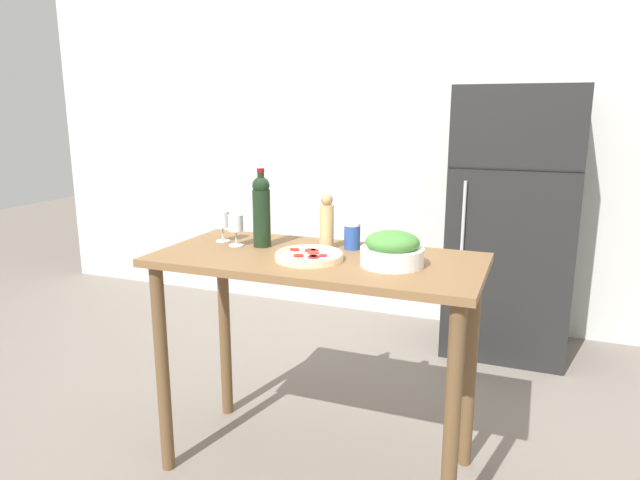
% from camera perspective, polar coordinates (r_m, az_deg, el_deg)
% --- Properties ---
extents(ground_plane, '(14.00, 14.00, 0.00)m').
position_cam_1_polar(ground_plane, '(2.70, -0.26, -21.56)').
color(ground_plane, slate).
extents(wall_back, '(6.40, 0.06, 2.60)m').
position_cam_1_polar(wall_back, '(4.15, 10.10, 9.60)').
color(wall_back, silver).
rests_on(wall_back, ground_plane).
extents(refrigerator, '(0.74, 0.66, 1.67)m').
position_cam_1_polar(refrigerator, '(3.77, 18.65, 1.63)').
color(refrigerator, black).
rests_on(refrigerator, ground_plane).
extents(prep_counter, '(1.32, 0.63, 0.95)m').
position_cam_1_polar(prep_counter, '(2.34, -0.28, -5.43)').
color(prep_counter, brown).
rests_on(prep_counter, ground_plane).
extents(wine_bottle, '(0.08, 0.08, 0.34)m').
position_cam_1_polar(wine_bottle, '(2.44, -5.87, 3.02)').
color(wine_bottle, black).
rests_on(wine_bottle, prep_counter).
extents(wine_glass_near, '(0.07, 0.07, 0.14)m').
position_cam_1_polar(wine_glass_near, '(2.48, -8.43, 1.50)').
color(wine_glass_near, silver).
rests_on(wine_glass_near, prep_counter).
extents(wine_glass_far, '(0.07, 0.07, 0.14)m').
position_cam_1_polar(wine_glass_far, '(2.57, -9.74, 1.88)').
color(wine_glass_far, silver).
rests_on(wine_glass_far, prep_counter).
extents(pepper_mill, '(0.06, 0.06, 0.24)m').
position_cam_1_polar(pepper_mill, '(2.40, 0.67, 1.76)').
color(pepper_mill, tan).
rests_on(pepper_mill, prep_counter).
extents(salad_bowl, '(0.24, 0.24, 0.13)m').
position_cam_1_polar(salad_bowl, '(2.16, 7.23, -0.99)').
color(salad_bowl, white).
rests_on(salad_bowl, prep_counter).
extents(homemade_pizza, '(0.27, 0.27, 0.03)m').
position_cam_1_polar(homemade_pizza, '(2.24, -1.08, -1.57)').
color(homemade_pizza, beige).
rests_on(homemade_pizza, prep_counter).
extents(salt_canister, '(0.07, 0.07, 0.11)m').
position_cam_1_polar(salt_canister, '(2.40, 3.23, 0.41)').
color(salt_canister, '#284CA3').
rests_on(salt_canister, prep_counter).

